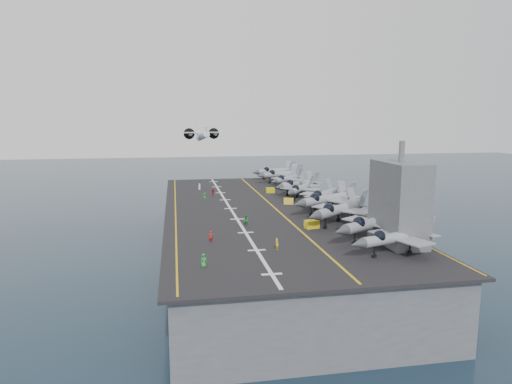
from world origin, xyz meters
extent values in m
plane|color=#142135|center=(0.00, 0.00, 0.00)|extent=(500.00, 500.00, 0.00)
cube|color=#56595E|center=(0.00, 0.00, 5.00)|extent=(36.00, 90.00, 10.00)
cube|color=black|center=(0.00, 0.00, 10.20)|extent=(38.00, 92.00, 0.40)
cube|color=gold|center=(3.00, 0.00, 10.42)|extent=(0.35, 90.00, 0.02)
cube|color=silver|center=(-6.00, 0.00, 10.42)|extent=(0.50, 90.00, 0.02)
cube|color=gold|center=(-17.00, 0.00, 10.42)|extent=(0.25, 90.00, 0.02)
cube|color=gold|center=(18.50, 0.00, 10.42)|extent=(0.25, 90.00, 0.02)
imported|color=#268C33|center=(-13.70, -35.92, 11.25)|extent=(1.22, 1.06, 1.70)
imported|color=#B21919|center=(-11.95, -24.67, 11.25)|extent=(1.04, 0.70, 1.70)
imported|color=#1E842D|center=(-5.16, -15.28, 11.35)|extent=(1.37, 1.32, 1.91)
imported|color=#1D7D33|center=(-10.55, 9.68, 11.28)|extent=(1.24, 1.24, 1.75)
imported|color=#A7141B|center=(-8.24, 15.55, 11.32)|extent=(1.32, 1.29, 1.84)
imported|color=silver|center=(-10.81, 25.63, 11.23)|extent=(1.18, 1.17, 1.66)
imported|color=yellow|center=(-3.16, -30.21, 11.22)|extent=(1.00, 1.16, 1.64)
camera|label=1|loc=(-16.89, -90.26, 28.61)|focal=32.00mm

